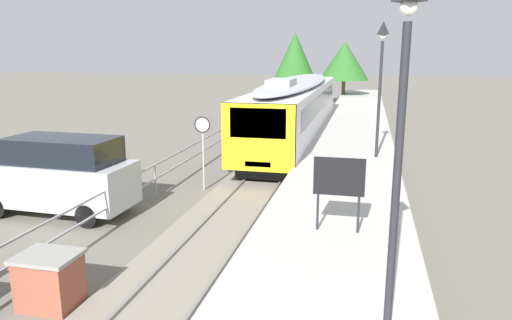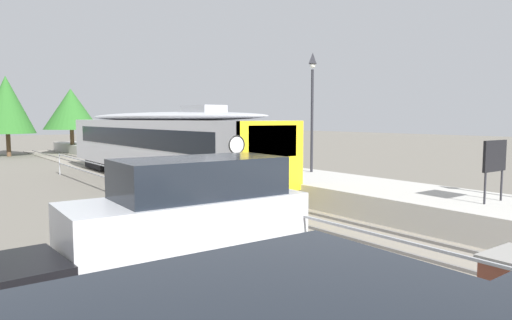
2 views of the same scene
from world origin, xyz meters
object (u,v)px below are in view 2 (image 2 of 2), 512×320
at_px(platform_lamp_mid_platform, 312,89).
at_px(speed_limit_sign, 237,157).
at_px(platform_notice_board, 495,158).
at_px(parked_van_silver, 190,217).
at_px(commuter_train, 157,141).

height_order(platform_lamp_mid_platform, speed_limit_sign, platform_lamp_mid_platform).
relative_size(platform_notice_board, parked_van_silver, 0.36).
bearing_deg(commuter_train, parked_van_silver, -111.83).
distance_m(commuter_train, parked_van_silver, 14.88).
height_order(speed_limit_sign, parked_van_silver, speed_limit_sign).
height_order(platform_lamp_mid_platform, platform_notice_board, platform_lamp_mid_platform).
bearing_deg(parked_van_silver, platform_notice_board, -11.77).
bearing_deg(parked_van_silver, commuter_train, 68.17).
xyz_separation_m(platform_notice_board, speed_limit_sign, (-5.29, 5.42, -0.06)).
height_order(commuter_train, platform_notice_board, commuter_train).
bearing_deg(platform_notice_board, commuter_train, 102.07).
relative_size(speed_limit_sign, parked_van_silver, 0.57).
relative_size(commuter_train, platform_notice_board, 10.80).
bearing_deg(platform_notice_board, platform_lamp_mid_platform, 83.33).
xyz_separation_m(commuter_train, platform_lamp_mid_platform, (4.36, -6.96, 2.48)).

